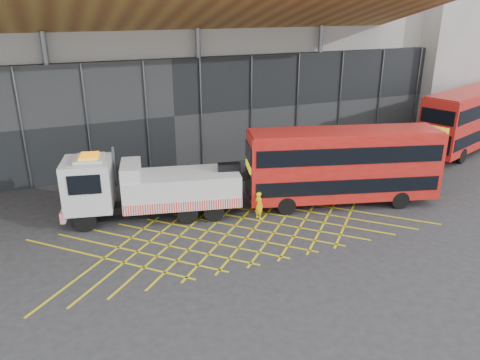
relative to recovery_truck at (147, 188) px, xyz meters
name	(u,v)px	position (x,y,z in m)	size (l,w,h in m)	color
ground_plane	(198,240)	(1.76, -3.73, -1.86)	(120.00, 120.00, 0.00)	#262628
road_markings	(240,232)	(4.16, -3.73, -1.86)	(21.56, 7.16, 0.01)	gold
construction_building	(147,38)	(3.68, 14.66, 7.11)	(55.00, 23.97, 18.00)	gray
east_building	(453,20)	(33.76, 12.27, 8.14)	(15.00, 12.00, 20.00)	gray
recovery_truck	(147,188)	(0.00, 0.00, 0.00)	(11.59, 4.85, 4.03)	black
bus_towed	(343,164)	(11.33, -2.53, 0.73)	(11.71, 5.65, 4.66)	#AD140F
bus_second	(471,117)	(27.66, 2.94, 0.96)	(12.72, 6.94, 5.09)	#AD140F
worker	(259,205)	(5.80, -2.57, -1.04)	(0.60, 0.39, 1.64)	yellow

